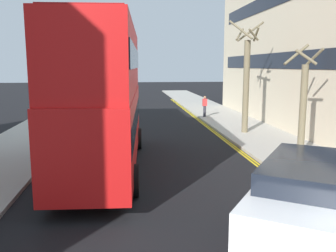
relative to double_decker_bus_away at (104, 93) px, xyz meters
The scene contains 9 objects.
sidewalk_right 9.90m from the double_decker_bus_away, 26.60° to the left, with size 4.00×80.00×0.14m, color #ADA89E.
sidewalk_left 6.88m from the double_decker_bus_away, 137.13° to the left, with size 4.00×80.00×0.14m, color #ADA89E.
kerb_line_outer 7.37m from the double_decker_bus_away, 19.35° to the left, with size 0.10×56.00×0.01m, color yellow.
kerb_line_inner 7.24m from the double_decker_bus_away, 19.81° to the left, with size 0.10×56.00×0.01m, color yellow.
double_decker_bus_away is the anchor object (origin of this frame).
taxi_minivan 9.10m from the double_decker_bus_away, 58.89° to the right, with size 4.21×5.04×2.12m.
pedestrian_far 15.15m from the double_decker_bus_away, 62.66° to the left, with size 0.34×0.22×1.62m.
street_tree_near 8.40m from the double_decker_bus_away, ahead, with size 1.39×1.43×4.89m.
street_tree_mid 10.18m from the double_decker_bus_away, 39.29° to the left, with size 2.23×2.24×6.53m.
Camera 1 is at (-1.01, -2.68, 4.08)m, focal length 38.86 mm.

